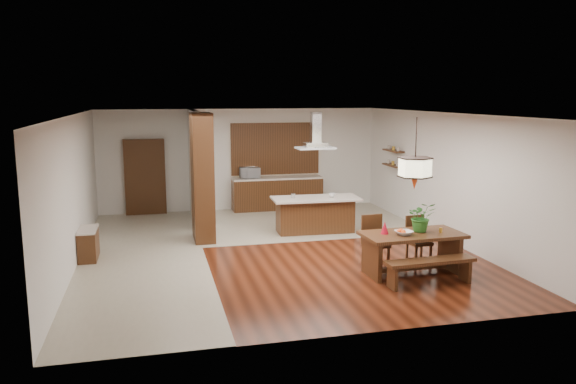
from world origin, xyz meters
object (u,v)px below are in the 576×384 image
object	(u,v)px
dining_table	(412,244)
dining_bench	(430,272)
kitchen_island	(315,214)
range_hood	(316,130)
fruit_bowl	(404,233)
dining_chair_left	(376,242)
foliage_plant	(421,217)
microwave	(250,173)
pendant_lantern	(416,154)
dining_chair_right	(419,240)
island_cup	(332,195)
hallway_console	(88,244)

from	to	relation	value
dining_table	dining_bench	bearing A→B (deg)	-87.94
dining_bench	kitchen_island	size ratio (longest dim) A/B	0.77
kitchen_island	range_hood	distance (m)	2.02
fruit_bowl	dining_bench	bearing A→B (deg)	-67.90
dining_table	dining_chair_left	xyz separation A→B (m)	(-0.48, 0.55, -0.07)
foliage_plant	dining_table	bearing A→B (deg)	-159.94
dining_chair_left	foliage_plant	xyz separation A→B (m)	(0.69, -0.47, 0.56)
dining_table	dining_chair_left	size ratio (longest dim) A/B	1.90
kitchen_island	microwave	world-z (taller)	microwave
dining_bench	dining_chair_left	bearing A→B (deg)	112.62
pendant_lantern	range_hood	world-z (taller)	same
dining_chair_right	microwave	distance (m)	6.30
foliage_plant	kitchen_island	xyz separation A→B (m)	(-1.06, 3.41, -0.61)
island_cup	pendant_lantern	bearing A→B (deg)	-82.14
range_hood	dining_chair_left	bearing A→B (deg)	-82.93
pendant_lantern	kitchen_island	distance (m)	4.01
dining_chair_right	pendant_lantern	bearing A→B (deg)	-133.13
island_cup	microwave	distance (m)	3.35
range_hood	pendant_lantern	bearing A→B (deg)	-76.32
dining_bench	foliage_plant	bearing A→B (deg)	76.19
dining_chair_left	fruit_bowl	xyz separation A→B (m)	(0.27, -0.64, 0.31)
island_cup	kitchen_island	bearing A→B (deg)	163.49
range_hood	kitchen_island	bearing A→B (deg)	-90.00
hallway_console	dining_bench	size ratio (longest dim) A/B	0.53
dining_chair_right	hallway_console	bearing A→B (deg)	158.32
pendant_lantern	foliage_plant	bearing A→B (deg)	20.06
foliage_plant	range_hood	size ratio (longest dim) A/B	0.63
dining_chair_right	kitchen_island	world-z (taller)	dining_chair_right
hallway_console	pendant_lantern	distance (m)	6.69
microwave	foliage_plant	bearing A→B (deg)	-73.68
hallway_console	dining_chair_left	size ratio (longest dim) A/B	0.88
dining_bench	kitchen_island	xyz separation A→B (m)	(-0.87, 4.16, 0.21)
dining_bench	fruit_bowl	size ratio (longest dim) A/B	5.25
hallway_console	foliage_plant	world-z (taller)	foliage_plant
dining_table	microwave	distance (m)	6.69
dining_table	range_hood	size ratio (longest dim) A/B	2.10
dining_chair_left	microwave	bearing A→B (deg)	99.03
dining_bench	dining_chair_left	size ratio (longest dim) A/B	1.65
foliage_plant	fruit_bowl	xyz separation A→B (m)	(-0.42, -0.16, -0.24)
foliage_plant	pendant_lantern	bearing A→B (deg)	-159.94
foliage_plant	island_cup	world-z (taller)	foliage_plant
kitchen_island	foliage_plant	bearing A→B (deg)	-70.34
hallway_console	fruit_bowl	world-z (taller)	fruit_bowl
dining_bench	range_hood	size ratio (longest dim) A/B	1.83
microwave	dining_bench	bearing A→B (deg)	-76.92
microwave	pendant_lantern	bearing A→B (deg)	-75.58
dining_chair_right	range_hood	bearing A→B (deg)	108.09
island_cup	hallway_console	bearing A→B (deg)	-169.84
hallway_console	fruit_bowl	size ratio (longest dim) A/B	2.81
dining_bench	range_hood	world-z (taller)	range_hood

